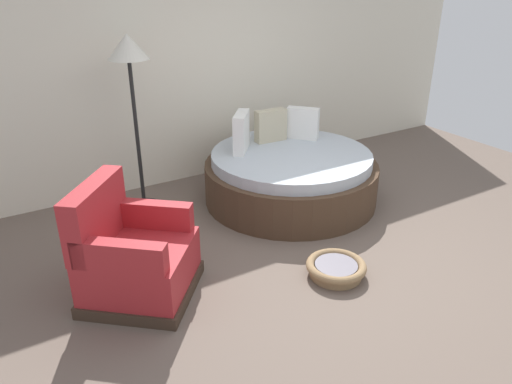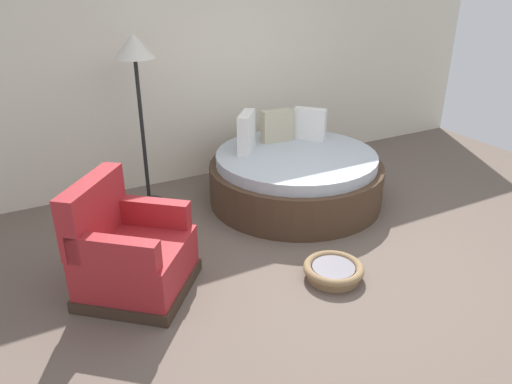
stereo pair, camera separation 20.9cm
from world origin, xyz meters
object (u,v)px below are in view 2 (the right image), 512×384
(round_daybed, at_px, (295,176))
(pet_basket, at_px, (333,270))
(floor_lamp, at_px, (136,63))
(red_armchair, at_px, (130,254))

(round_daybed, height_order, pet_basket, round_daybed)
(round_daybed, xyz_separation_m, pet_basket, (-0.53, -1.45, -0.21))
(round_daybed, height_order, floor_lamp, floor_lamp)
(pet_basket, distance_m, floor_lamp, 2.73)
(floor_lamp, bearing_deg, red_armchair, -111.59)
(red_armchair, height_order, floor_lamp, floor_lamp)
(red_armchair, relative_size, pet_basket, 2.21)
(round_daybed, relative_size, red_armchair, 1.69)
(round_daybed, height_order, red_armchair, round_daybed)
(pet_basket, bearing_deg, round_daybed, 69.95)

